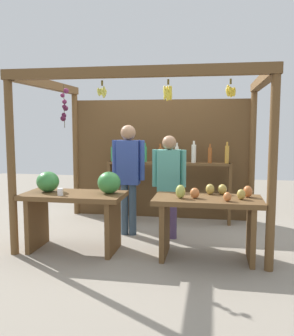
# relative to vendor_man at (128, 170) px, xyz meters

# --- Properties ---
(ground_plane) EXTENTS (12.00, 12.00, 0.00)m
(ground_plane) POSITION_rel_vendor_man_xyz_m (0.31, 0.03, -0.97)
(ground_plane) COLOR gray
(ground_plane) RESTS_ON ground
(market_stall) EXTENTS (3.19, 2.29, 2.27)m
(market_stall) POSITION_rel_vendor_man_xyz_m (0.31, 0.51, 0.37)
(market_stall) COLOR brown
(market_stall) RESTS_ON ground
(fruit_counter_left) EXTENTS (1.29, 0.64, 1.03)m
(fruit_counter_left) POSITION_rel_vendor_man_xyz_m (-0.52, -0.77, -0.32)
(fruit_counter_left) COLOR brown
(fruit_counter_left) RESTS_ON ground
(fruit_counter_right) EXTENTS (1.29, 0.64, 0.91)m
(fruit_counter_right) POSITION_rel_vendor_man_xyz_m (1.16, -0.79, -0.41)
(fruit_counter_right) COLOR brown
(fruit_counter_right) RESTS_ON ground
(bottle_shelf_unit) EXTENTS (2.05, 0.22, 1.36)m
(bottle_shelf_unit) POSITION_rel_vendor_man_xyz_m (0.48, 0.84, -0.15)
(bottle_shelf_unit) COLOR brown
(bottle_shelf_unit) RESTS_ON ground
(vendor_man) EXTENTS (0.48, 0.22, 1.61)m
(vendor_man) POSITION_rel_vendor_man_xyz_m (0.00, 0.00, 0.00)
(vendor_man) COLOR #334658
(vendor_man) RESTS_ON ground
(vendor_woman) EXTENTS (0.48, 0.20, 1.47)m
(vendor_woman) POSITION_rel_vendor_man_xyz_m (0.60, -0.07, -0.10)
(vendor_woman) COLOR #4F3B62
(vendor_woman) RESTS_ON ground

